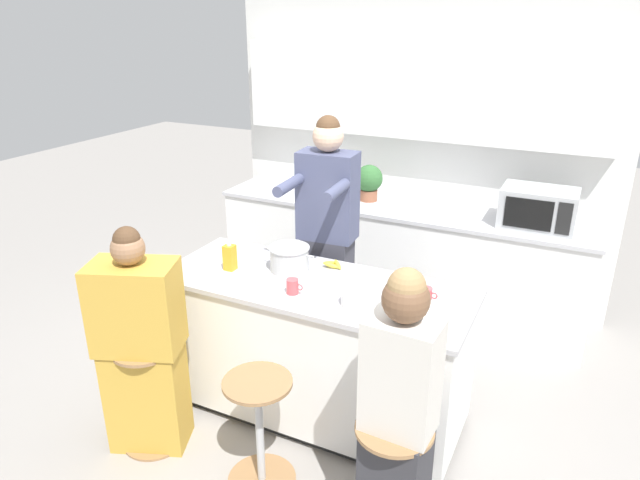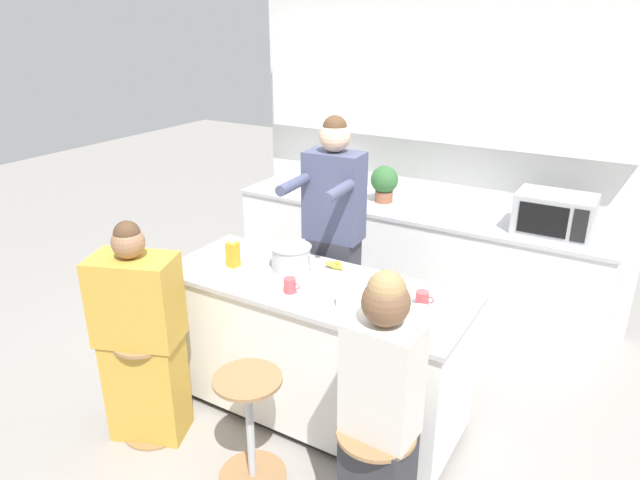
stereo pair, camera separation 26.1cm
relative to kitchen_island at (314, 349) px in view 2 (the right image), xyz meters
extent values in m
plane|color=gray|center=(0.00, 0.00, -0.47)|extent=(16.00, 16.00, 0.00)
cube|color=silver|center=(0.00, 1.99, 0.88)|extent=(3.34, 0.06, 2.70)
cube|color=white|center=(0.00, 1.88, 1.36)|extent=(3.07, 0.16, 0.75)
cube|color=white|center=(0.00, 1.61, -0.01)|extent=(3.07, 0.67, 0.91)
cube|color=#BCBCC1|center=(0.00, 1.61, 0.46)|extent=(3.10, 0.70, 0.03)
cube|color=black|center=(0.00, 0.00, -0.44)|extent=(1.76, 0.62, 0.06)
cube|color=white|center=(0.00, 0.00, 0.01)|extent=(1.84, 0.70, 0.84)
cube|color=#BCBCC1|center=(0.00, 0.00, 0.44)|extent=(1.88, 0.74, 0.03)
cylinder|color=#997047|center=(-0.75, -0.67, -0.46)|extent=(0.38, 0.38, 0.01)
cylinder|color=#B7BABC|center=(-0.75, -0.67, -0.14)|extent=(0.04, 0.04, 0.62)
cylinder|color=#997047|center=(-0.75, -0.67, 0.18)|extent=(0.37, 0.37, 0.02)
cylinder|color=#997047|center=(0.00, -0.66, -0.46)|extent=(0.38, 0.38, 0.01)
cylinder|color=#B7BABC|center=(0.00, -0.66, -0.14)|extent=(0.04, 0.04, 0.62)
cylinder|color=#997047|center=(0.00, -0.66, 0.18)|extent=(0.37, 0.37, 0.02)
cylinder|color=#997047|center=(0.75, -0.69, 0.18)|extent=(0.37, 0.37, 0.02)
cube|color=#383842|center=(-0.18, 0.56, 0.03)|extent=(0.34, 0.24, 0.99)
cube|color=#474C6B|center=(-0.18, 0.56, 0.82)|extent=(0.40, 0.25, 0.60)
cylinder|color=#474C6B|center=(-0.32, 0.27, 0.95)|extent=(0.09, 0.33, 0.07)
cylinder|color=#474C6B|center=(0.00, 0.30, 0.95)|extent=(0.09, 0.33, 0.07)
sphere|color=#DBB293|center=(-0.18, 0.56, 1.22)|extent=(0.22, 0.22, 0.20)
sphere|color=#513823|center=(-0.18, 0.56, 1.27)|extent=(0.17, 0.17, 0.16)
cube|color=gold|center=(-0.76, -0.68, -0.14)|extent=(0.50, 0.40, 0.66)
cube|color=gold|center=(-0.76, -0.68, 0.45)|extent=(0.54, 0.44, 0.52)
sphere|color=#936B4C|center=(-0.76, -0.68, 0.80)|extent=(0.24, 0.24, 0.18)
sphere|color=#513823|center=(-0.76, -0.68, 0.85)|extent=(0.19, 0.19, 0.15)
cube|color=silver|center=(0.76, -0.68, 0.47)|extent=(0.33, 0.24, 0.55)
sphere|color=brown|center=(0.76, -0.68, 0.85)|extent=(0.22, 0.22, 0.21)
sphere|color=#A37F51|center=(0.76, -0.68, 0.90)|extent=(0.17, 0.17, 0.17)
cylinder|color=#B7BABC|center=(-0.23, 0.10, 0.53)|extent=(0.24, 0.24, 0.15)
cylinder|color=#B7BABC|center=(-0.23, 0.10, 0.61)|extent=(0.26, 0.26, 0.01)
cylinder|color=#B7BABC|center=(-0.37, 0.10, 0.58)|extent=(0.05, 0.01, 0.01)
cylinder|color=#B7BABC|center=(-0.08, 0.10, 0.58)|extent=(0.05, 0.01, 0.01)
cylinder|color=white|center=(0.34, -0.13, 0.49)|extent=(0.19, 0.19, 0.07)
cylinder|color=white|center=(0.71, -0.13, 0.49)|extent=(0.20, 0.20, 0.06)
cylinder|color=#DB4C51|center=(0.66, 0.06, 0.50)|extent=(0.07, 0.07, 0.09)
torus|color=#DB4C51|center=(0.71, 0.06, 0.51)|extent=(0.04, 0.01, 0.04)
cylinder|color=#DB4C51|center=(-0.05, -0.17, 0.50)|extent=(0.07, 0.07, 0.09)
torus|color=#DB4C51|center=(-0.01, -0.17, 0.51)|extent=(0.04, 0.01, 0.04)
ellipsoid|color=yellow|center=(0.00, 0.23, 0.48)|extent=(0.11, 0.04, 0.05)
ellipsoid|color=yellow|center=(-0.02, 0.26, 0.48)|extent=(0.08, 0.10, 0.05)
ellipsoid|color=yellow|center=(0.03, 0.26, 0.48)|extent=(0.09, 0.10, 0.05)
cube|color=gold|center=(-0.56, -0.06, 0.54)|extent=(0.07, 0.07, 0.16)
cylinder|color=white|center=(-0.56, -0.06, 0.63)|extent=(0.03, 0.03, 0.02)
cube|color=#B2B5B7|center=(1.07, 1.57, 0.62)|extent=(0.53, 0.35, 0.29)
cube|color=black|center=(1.02, 1.39, 0.62)|extent=(0.33, 0.01, 0.22)
cube|color=black|center=(1.26, 1.39, 0.62)|extent=(0.10, 0.01, 0.23)
cylinder|color=#93563D|center=(-0.29, 1.61, 0.52)|extent=(0.15, 0.15, 0.09)
sphere|color=#336633|center=(-0.29, 1.61, 0.66)|extent=(0.23, 0.23, 0.23)
camera|label=1|loc=(1.37, -2.73, 1.95)|focal=32.00mm
camera|label=2|loc=(1.60, -2.61, 1.95)|focal=32.00mm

